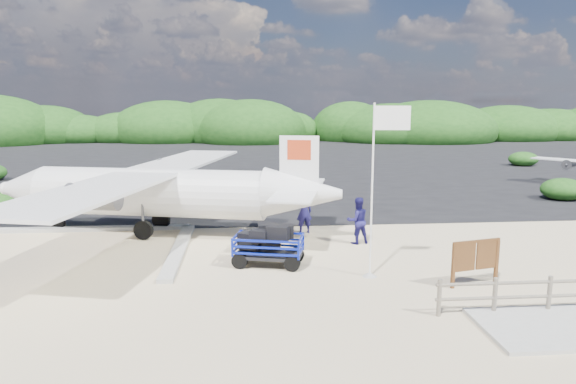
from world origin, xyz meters
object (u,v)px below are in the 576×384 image
Objects in this scene: flagpole at (369,276)px; crew_b at (357,221)px; baggage_cart at (269,265)px; crew_a at (304,211)px; aircraft_small at (180,156)px; signboard at (474,285)px; aircraft_large at (432,164)px.

crew_b is at bearing 83.57° from flagpole.
crew_a is (1.70, 4.23, 0.94)m from baggage_cart.
signboard is at bearing 70.14° from aircraft_small.
aircraft_large is 24.94m from aircraft_small.
crew_a is at bearing 72.21° from aircraft_large.
aircraft_small is at bearing 95.94° from signboard.
crew_a reaches higher than aircraft_small.
flagpole is at bearing -9.82° from baggage_cart.
signboard is 41.15m from aircraft_small.
flagpole is (3.17, -1.40, 0.00)m from baggage_cart.
crew_a is 33.44m from aircraft_small.
aircraft_small is at bearing 115.55° from baggage_cart.
signboard reaches higher than baggage_cart.
baggage_cart is 0.36× the size of aircraft_small.
signboard is 0.95× the size of crew_a.
signboard is 0.25× the size of aircraft_small.
flagpole reaches higher than baggage_cart.
crew_a is 0.11× the size of aircraft_large.
signboard is (2.98, -1.06, 0.00)m from flagpole.
crew_b is 35.70m from aircraft_small.
crew_b is 0.10× the size of aircraft_large.
aircraft_large is at bearing -126.74° from crew_b.
baggage_cart is at bearing 156.16° from flagpole.
aircraft_small is (-7.43, 36.39, 0.00)m from baggage_cart.
aircraft_small is at bearing 105.67° from flagpole.
flagpole reaches higher than crew_b.
crew_a is (-4.45, 6.69, 0.94)m from signboard.
crew_a is at bearing 110.32° from signboard.
crew_b is at bearing 48.18° from baggage_cart.
baggage_cart is 1.33× the size of crew_a.
flagpole is 3.11× the size of signboard.
crew_a is 2.61m from crew_b.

